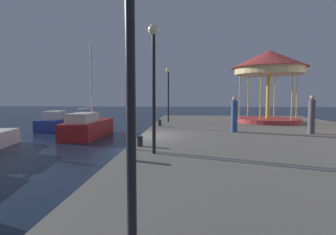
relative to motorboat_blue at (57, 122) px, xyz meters
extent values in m
plane|color=#162338|center=(8.41, -8.35, -0.59)|extent=(120.00, 120.00, 0.00)
cube|color=slate|center=(15.16, -8.35, -0.19)|extent=(13.50, 28.39, 0.80)
cube|color=navy|center=(0.00, 0.06, -0.15)|extent=(2.09, 4.28, 0.89)
cube|color=beige|center=(0.01, -0.26, 0.63)|extent=(1.41, 1.91, 0.66)
cube|color=#4C6070|center=(-0.03, 0.66, 0.76)|extent=(1.14, 0.16, 0.30)
cube|color=maroon|center=(4.06, -3.70, -0.06)|extent=(1.98, 5.40, 1.06)
cube|color=beige|center=(4.05, -4.72, 0.78)|extent=(1.37, 2.38, 0.61)
cylinder|color=silver|center=(4.06, -2.96, 3.13)|extent=(0.12, 0.12, 5.32)
cylinder|color=silver|center=(4.05, -4.18, 1.37)|extent=(0.10, 2.42, 0.08)
cylinder|color=#B23333|center=(16.78, -0.99, 0.36)|extent=(4.68, 4.68, 0.30)
cylinder|color=gold|center=(16.78, -0.99, 2.13)|extent=(0.28, 0.28, 3.23)
cylinder|color=#F2E099|center=(16.78, -0.99, 3.99)|extent=(4.93, 4.93, 0.50)
cone|color=#C63D38|center=(16.78, -0.99, 4.89)|extent=(5.48, 5.48, 1.28)
cylinder|color=gold|center=(18.87, -0.99, 2.13)|extent=(0.08, 0.08, 3.23)
cylinder|color=gold|center=(17.83, 0.82, 2.13)|extent=(0.08, 0.08, 3.23)
cylinder|color=gold|center=(15.74, 0.82, 2.13)|extent=(0.08, 0.08, 3.23)
cylinder|color=gold|center=(14.69, -0.99, 2.13)|extent=(0.08, 0.08, 3.23)
cylinder|color=gold|center=(15.74, -2.80, 2.13)|extent=(0.08, 0.08, 3.23)
cylinder|color=gold|center=(17.83, -2.80, 2.13)|extent=(0.08, 0.08, 3.23)
cylinder|color=black|center=(9.98, -18.28, 2.04)|extent=(0.12, 0.12, 3.65)
cylinder|color=black|center=(9.59, -12.60, 2.16)|extent=(0.12, 0.12, 3.91)
sphere|color=#F9E5B2|center=(9.59, -12.60, 4.30)|extent=(0.36, 0.36, 0.36)
cylinder|color=black|center=(9.35, -1.25, 2.07)|extent=(0.12, 0.12, 3.72)
sphere|color=#F9E5B2|center=(9.35, -1.25, 4.11)|extent=(0.36, 0.36, 0.36)
cylinder|color=#2D2D33|center=(9.04, -13.65, 0.41)|extent=(0.24, 0.24, 0.40)
cylinder|color=#2D2D33|center=(8.88, -11.30, 0.41)|extent=(0.24, 0.24, 0.40)
cylinder|color=#2D2D33|center=(8.96, -4.03, 0.41)|extent=(0.24, 0.24, 0.40)
cylinder|color=#2D4C8C|center=(13.27, -6.87, 1.05)|extent=(0.34, 0.34, 1.69)
sphere|color=tan|center=(13.27, -6.87, 2.02)|extent=(0.24, 0.24, 0.24)
cylinder|color=#514C56|center=(17.13, -7.24, 1.08)|extent=(0.34, 0.34, 1.75)
sphere|color=tan|center=(17.13, -7.24, 2.08)|extent=(0.24, 0.24, 0.24)
camera|label=1|loc=(10.64, -21.48, 2.12)|focal=28.73mm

